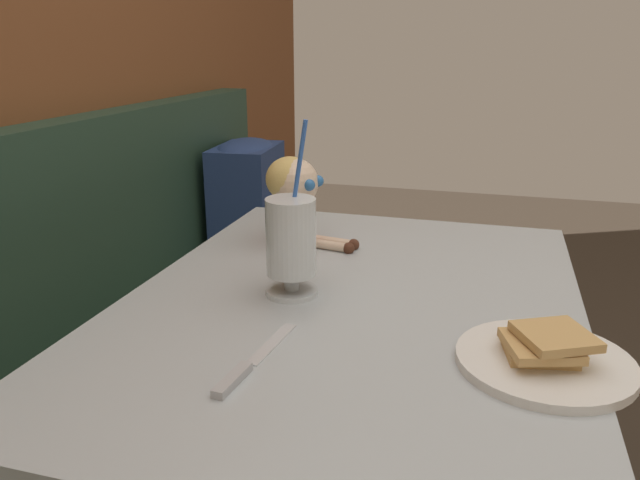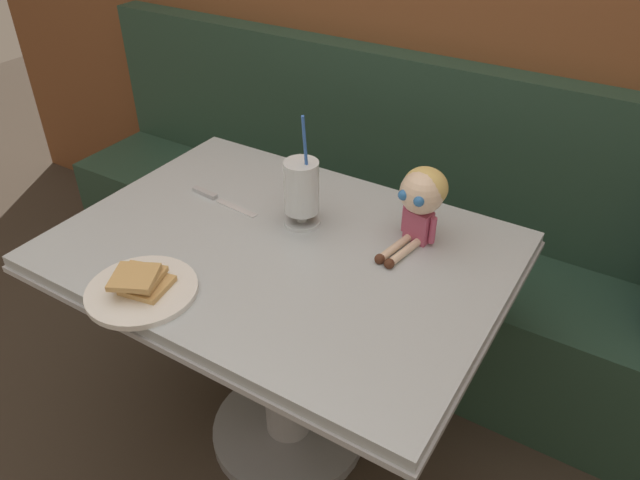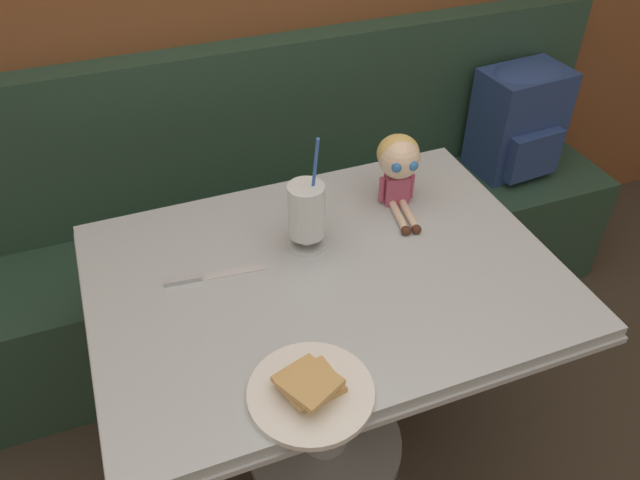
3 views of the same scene
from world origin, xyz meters
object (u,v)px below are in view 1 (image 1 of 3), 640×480
backpack (249,194)px  milkshake_glass (291,242)px  toast_plate (545,356)px  butter_knife (244,369)px  seated_doll (294,188)px

backpack → milkshake_glass: bearing=-153.6°
toast_plate → butter_knife: size_ratio=1.06×
butter_knife → seated_doll: bearing=11.2°
toast_plate → seated_doll: (0.44, 0.52, 0.11)m
milkshake_glass → butter_knife: (-0.28, -0.02, -0.10)m
milkshake_glass → butter_knife: bearing=-175.2°
toast_plate → backpack: (1.14, 0.92, -0.10)m
toast_plate → butter_knife: 0.43m
seated_doll → backpack: bearing=29.8°
toast_plate → butter_knife: (-0.13, 0.41, -0.01)m
butter_knife → milkshake_glass: bearing=4.8°
toast_plate → backpack: 1.47m
milkshake_glass → butter_knife: size_ratio=1.34×
toast_plate → backpack: bearing=38.9°
backpack → toast_plate: bearing=-141.1°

